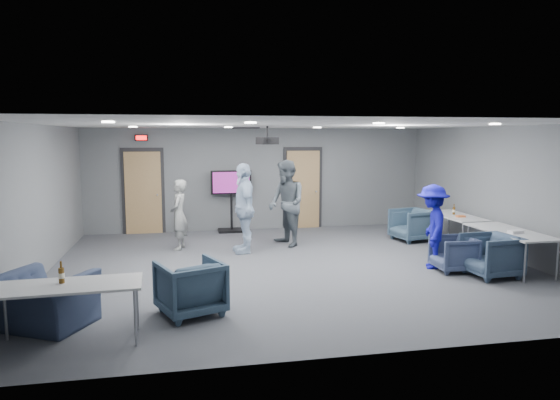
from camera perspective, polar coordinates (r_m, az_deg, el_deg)
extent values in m
plane|color=#3E4146|center=(9.69, 1.21, -7.58)|extent=(9.00, 9.00, 0.00)
plane|color=silver|center=(9.37, 1.25, 8.59)|extent=(9.00, 9.00, 0.00)
cube|color=slate|center=(13.35, -2.43, 2.40)|extent=(9.00, 0.02, 2.70)
cube|color=slate|center=(5.64, 9.92, -4.46)|extent=(9.00, 0.02, 2.70)
cube|color=slate|center=(9.56, -26.16, -0.29)|extent=(0.02, 8.00, 2.70)
cube|color=slate|center=(11.28, 24.17, 0.87)|extent=(0.02, 8.00, 2.70)
cube|color=black|center=(13.24, -15.35, 0.93)|extent=(1.06, 0.06, 2.24)
cube|color=tan|center=(13.20, -15.35, 0.78)|extent=(0.90, 0.05, 2.10)
cylinder|color=#9A9CA2|center=(13.14, -13.84, 0.58)|extent=(0.04, 0.10, 0.04)
cube|color=black|center=(13.58, 2.61, 1.34)|extent=(1.06, 0.06, 2.24)
cube|color=tan|center=(13.55, 2.65, 1.20)|extent=(0.90, 0.05, 2.10)
cylinder|color=#9A9CA2|center=(13.59, 4.13, 0.99)|extent=(0.04, 0.10, 0.04)
cube|color=black|center=(13.13, -15.56, 6.87)|extent=(0.32, 0.06, 0.16)
cube|color=#FF0C0C|center=(13.09, -15.57, 6.87)|extent=(0.26, 0.02, 0.11)
cube|color=black|center=(12.05, -3.97, 8.22)|extent=(0.60, 0.60, 0.03)
cylinder|color=white|center=(7.43, -19.04, 8.42)|extent=(0.18, 0.18, 0.02)
cylinder|color=white|center=(11.00, -16.46, 8.03)|extent=(0.18, 0.18, 0.02)
cylinder|color=white|center=(7.42, -3.39, 8.80)|extent=(0.18, 0.18, 0.02)
cylinder|color=white|center=(11.00, -5.93, 8.28)|extent=(0.18, 0.18, 0.02)
cylinder|color=white|center=(7.94, 11.23, 8.58)|extent=(0.18, 0.18, 0.02)
cylinder|color=white|center=(11.36, 4.28, 8.27)|extent=(0.18, 0.18, 0.02)
cylinder|color=white|center=(8.89, 23.36, 7.97)|extent=(0.18, 0.18, 0.02)
cylinder|color=white|center=(12.04, 13.59, 8.03)|extent=(0.18, 0.18, 0.02)
imported|color=gray|center=(11.19, -11.48, -1.66)|extent=(0.47, 0.63, 1.55)
imported|color=#525B63|center=(11.29, 0.74, -0.38)|extent=(0.97, 1.12, 1.96)
imported|color=silver|center=(10.69, -4.15, -0.93)|extent=(0.54, 1.16, 1.92)
imported|color=#1918A0|center=(9.86, 17.02, -2.91)|extent=(0.95, 1.18, 1.59)
imported|color=#384D60|center=(12.34, 14.80, -2.76)|extent=(0.98, 0.97, 0.77)
imported|color=#3B4666|center=(9.84, 19.22, -5.81)|extent=(0.75, 0.73, 0.65)
imported|color=#35465C|center=(9.67, 22.97, -5.87)|extent=(0.90, 0.88, 0.77)
imported|color=#35485B|center=(7.20, -10.21, -9.81)|extent=(1.07, 1.08, 0.77)
imported|color=#313B55|center=(7.31, -25.38, -10.36)|extent=(1.42, 1.37, 0.72)
cube|color=#B8BBBD|center=(11.87, 19.44, -1.71)|extent=(0.71, 1.69, 0.03)
cylinder|color=#9A9CA2|center=(12.46, 16.50, -2.89)|extent=(0.04, 0.04, 0.70)
cylinder|color=#9A9CA2|center=(11.15, 20.15, -4.22)|extent=(0.04, 0.04, 0.70)
cylinder|color=#9A9CA2|center=(12.72, 18.69, -2.77)|extent=(0.04, 0.04, 0.70)
cylinder|color=#9A9CA2|center=(11.44, 22.49, -4.04)|extent=(0.04, 0.04, 0.70)
cube|color=#B8BBBD|center=(10.30, 24.79, -3.29)|extent=(0.79, 1.90, 0.03)
cylinder|color=#9A9CA2|center=(10.90, 20.67, -4.49)|extent=(0.04, 0.04, 0.70)
cylinder|color=#9A9CA2|center=(9.51, 26.19, -6.46)|extent=(0.04, 0.04, 0.70)
cylinder|color=#9A9CA2|center=(11.24, 23.42, -4.27)|extent=(0.04, 0.04, 0.70)
cylinder|color=#9A9CA2|center=(9.90, 29.11, -6.12)|extent=(0.04, 0.04, 0.70)
cube|color=#B8BBBD|center=(6.55, -23.08, -9.01)|extent=(1.74, 0.80, 0.03)
cylinder|color=#9A9CA2|center=(6.84, -16.03, -11.21)|extent=(0.04, 0.04, 0.70)
cylinder|color=#9A9CA2|center=(7.08, -28.89, -11.22)|extent=(0.04, 0.04, 0.70)
cylinder|color=#9A9CA2|center=(6.32, -16.19, -12.78)|extent=(0.04, 0.04, 0.70)
cylinder|color=#54360E|center=(6.61, -23.70, -7.92)|extent=(0.07, 0.07, 0.19)
cylinder|color=#54360E|center=(6.58, -23.76, -6.78)|extent=(0.02, 0.02, 0.08)
cylinder|color=beige|center=(6.61, -23.70, -7.92)|extent=(0.07, 0.07, 0.06)
cylinder|color=#54360E|center=(11.94, 19.25, -1.18)|extent=(0.06, 0.06, 0.17)
cylinder|color=#54360E|center=(11.93, 19.28, -0.61)|extent=(0.02, 0.02, 0.07)
cylinder|color=beige|center=(11.94, 19.25, -1.18)|extent=(0.06, 0.06, 0.06)
cube|color=#C66331|center=(11.61, 19.94, -1.75)|extent=(0.19, 0.14, 0.04)
cube|color=silver|center=(10.09, 25.31, -3.29)|extent=(0.25, 0.18, 0.05)
cube|color=black|center=(13.19, -5.54, -3.47)|extent=(0.70, 0.50, 0.06)
cylinder|color=black|center=(13.09, -5.57, -0.81)|extent=(0.06, 0.06, 1.20)
cube|color=black|center=(13.02, -5.61, 2.03)|extent=(1.05, 0.07, 0.62)
cube|color=#751A6B|center=(12.97, -5.58, 2.01)|extent=(0.95, 0.01, 0.54)
cylinder|color=black|center=(9.94, -1.47, 7.82)|extent=(0.04, 0.04, 0.22)
cube|color=black|center=(9.94, -1.46, 6.79)|extent=(0.45, 0.42, 0.14)
cylinder|color=black|center=(9.78, -1.30, 6.78)|extent=(0.08, 0.06, 0.08)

